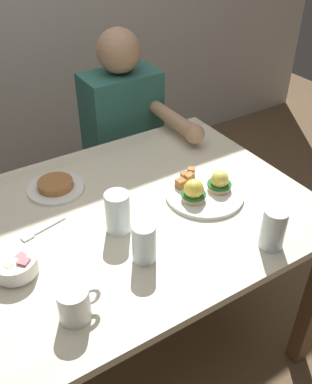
{
  "coord_description": "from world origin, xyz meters",
  "views": [
    {
      "loc": [
        -0.51,
        -0.98,
        1.62
      ],
      "look_at": [
        0.11,
        0.0,
        0.78
      ],
      "focal_mm": 39.93,
      "sensor_mm": 36.0,
      "label": 1
    }
  ],
  "objects": [
    {
      "name": "dining_table",
      "position": [
        0.0,
        0.0,
        0.63
      ],
      "size": [
        1.2,
        0.9,
        0.74
      ],
      "color": "beige",
      "rests_on": "ground_plane"
    },
    {
      "name": "ground_plane",
      "position": [
        0.0,
        0.0,
        0.0
      ],
      "size": [
        6.0,
        6.0,
        0.0
      ],
      "primitive_type": "plane",
      "color": "brown"
    },
    {
      "name": "water_glass_far",
      "position": [
        -0.07,
        -0.21,
        0.79
      ],
      "size": [
        0.07,
        0.07,
        0.12
      ],
      "color": "silver",
      "rests_on": "dining_table"
    },
    {
      "name": "coffee_mug",
      "position": [
        -0.31,
        -0.3,
        0.79
      ],
      "size": [
        0.11,
        0.08,
        0.09
      ],
      "color": "white",
      "rests_on": "dining_table"
    },
    {
      "name": "water_glass_extra",
      "position": [
        0.28,
        -0.36,
        0.8
      ],
      "size": [
        0.07,
        0.07,
        0.13
      ],
      "color": "silver",
      "rests_on": "dining_table"
    },
    {
      "name": "water_glass_near",
      "position": [
        -0.07,
        -0.06,
        0.8
      ],
      "size": [
        0.08,
        0.08,
        0.14
      ],
      "color": "silver",
      "rests_on": "dining_table"
    },
    {
      "name": "fruit_bowl",
      "position": [
        -0.39,
        -0.08,
        0.77
      ],
      "size": [
        0.12,
        0.12,
        0.06
      ],
      "color": "white",
      "rests_on": "dining_table"
    },
    {
      "name": "fork",
      "position": [
        -0.28,
        0.06,
        0.74
      ],
      "size": [
        0.16,
        0.05,
        0.0
      ],
      "color": "silver",
      "rests_on": "dining_table"
    },
    {
      "name": "diner_person",
      "position": [
        0.32,
        0.6,
        0.65
      ],
      "size": [
        0.34,
        0.54,
        1.14
      ],
      "color": "#33333D",
      "rests_on": "ground_plane"
    },
    {
      "name": "eggs_benedict_plate",
      "position": [
        0.26,
        -0.06,
        0.76
      ],
      "size": [
        0.27,
        0.27,
        0.09
      ],
      "color": "white",
      "rests_on": "dining_table"
    },
    {
      "name": "side_plate",
      "position": [
        -0.16,
        0.25,
        0.75
      ],
      "size": [
        0.2,
        0.2,
        0.04
      ],
      "color": "white",
      "rests_on": "dining_table"
    }
  ]
}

